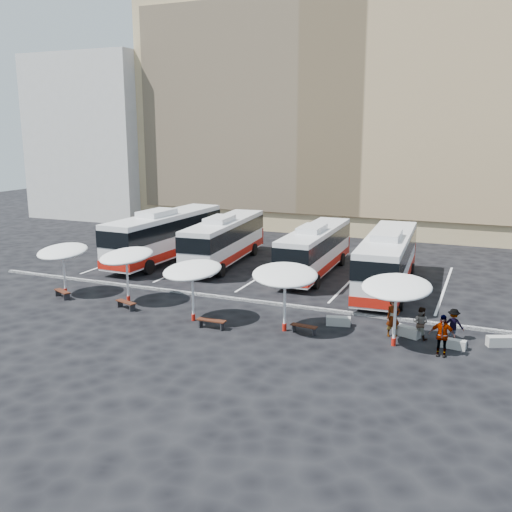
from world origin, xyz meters
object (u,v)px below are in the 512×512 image
at_px(bus_0, 166,234).
at_px(bus_2, 315,249).
at_px(sunshade_2, 192,270).
at_px(conc_bench_0, 338,321).
at_px(wood_bench_3, 304,327).
at_px(bus_3, 387,259).
at_px(sunshade_3, 285,275).
at_px(wood_bench_0, 62,292).
at_px(bus_1, 225,239).
at_px(passenger_1, 421,323).
at_px(sunshade_1, 126,256).
at_px(conc_bench_3, 501,341).
at_px(sunshade_4, 397,287).
at_px(sunshade_0, 63,252).
at_px(passenger_3, 453,324).
at_px(passenger_2, 442,335).
at_px(conc_bench_2, 453,344).
at_px(wood_bench_1, 126,303).
at_px(passenger_0, 393,317).
at_px(conc_bench_1, 407,331).
at_px(wood_bench_2, 211,322).

distance_m(bus_0, bus_2, 11.87).
bearing_deg(sunshade_2, conc_bench_0, 16.78).
bearing_deg(wood_bench_3, bus_3, 76.32).
height_order(bus_3, sunshade_3, bus_3).
relative_size(wood_bench_0, conc_bench_0, 1.19).
relative_size(bus_1, passenger_1, 7.38).
height_order(sunshade_1, sunshade_3, sunshade_3).
xyz_separation_m(sunshade_3, conc_bench_3, (10.07, 1.94, -2.66)).
xyz_separation_m(sunshade_3, sunshade_4, (5.42, 0.07, -0.05)).
distance_m(sunshade_0, sunshade_1, 4.56).
distance_m(sunshade_2, conc_bench_0, 8.04).
relative_size(wood_bench_3, passenger_3, 0.89).
relative_size(bus_0, bus_3, 1.04).
xyz_separation_m(sunshade_2, passenger_2, (12.58, 0.03, -1.78)).
height_order(bus_3, sunshade_1, bus_3).
xyz_separation_m(wood_bench_3, conc_bench_2, (7.01, 0.78, -0.10)).
xyz_separation_m(sunshade_4, wood_bench_3, (-4.41, -0.04, -2.53)).
xyz_separation_m(bus_2, conc_bench_0, (4.31, -9.91, -1.59)).
distance_m(wood_bench_1, passenger_1, 16.01).
xyz_separation_m(bus_0, wood_bench_1, (4.38, -11.49, -1.74)).
bearing_deg(passenger_0, bus_1, 111.68).
relative_size(bus_0, wood_bench_0, 8.65).
relative_size(conc_bench_1, passenger_2, 0.69).
relative_size(sunshade_3, wood_bench_3, 3.14).
bearing_deg(wood_bench_3, conc_bench_2, 6.36).
xyz_separation_m(wood_bench_3, passenger_3, (6.90, 1.95, 0.46)).
relative_size(passenger_1, passenger_3, 1.04).
height_order(bus_0, passenger_1, bus_0).
height_order(conc_bench_0, passenger_1, passenger_1).
bearing_deg(wood_bench_3, sunshade_2, -176.12).
bearing_deg(conc_bench_3, bus_1, 152.03).
bearing_deg(passenger_3, sunshade_0, 3.54).
xyz_separation_m(bus_2, wood_bench_0, (-12.31, -11.50, -1.48)).
bearing_deg(wood_bench_1, passenger_3, 6.81).
bearing_deg(passenger_1, sunshade_0, 15.63).
bearing_deg(sunshade_4, passenger_3, 37.51).
distance_m(sunshade_0, sunshade_3, 14.75).
height_order(sunshade_0, conc_bench_3, sunshade_0).
distance_m(bus_2, sunshade_1, 13.45).
relative_size(sunshade_2, sunshade_3, 0.91).
distance_m(sunshade_2, sunshade_4, 10.44).
distance_m(sunshade_1, sunshade_2, 5.36).
height_order(wood_bench_2, conc_bench_1, conc_bench_1).
height_order(sunshade_0, conc_bench_0, sunshade_0).
bearing_deg(sunshade_0, passenger_2, -3.41).
xyz_separation_m(sunshade_3, conc_bench_0, (2.31, 1.82, -2.67)).
bearing_deg(passenger_2, sunshade_2, 178.35).
xyz_separation_m(bus_2, conc_bench_3, (12.07, -9.80, -1.58)).
relative_size(bus_3, passenger_3, 7.98).
distance_m(wood_bench_2, conc_bench_0, 6.56).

